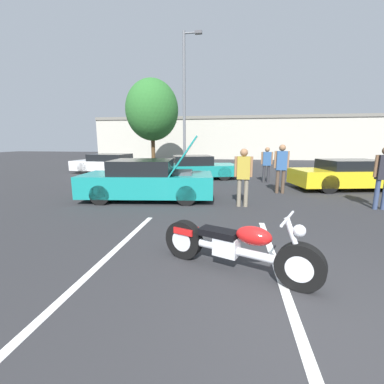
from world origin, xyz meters
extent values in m
plane|color=#2D2D30|center=(0.00, 0.00, 0.00)|extent=(80.00, 80.00, 0.00)
cube|color=white|center=(-3.03, 1.13, 0.00)|extent=(0.12, 5.04, 0.01)
cube|color=white|center=(-0.31, 1.13, 0.00)|extent=(0.12, 5.04, 0.01)
cube|color=beige|center=(0.00, 26.79, 2.20)|extent=(32.00, 4.00, 4.40)
cube|color=slate|center=(0.00, 26.79, 4.25)|extent=(32.00, 4.20, 0.30)
cylinder|color=slate|center=(-4.21, 14.66, 4.24)|extent=(0.18, 0.18, 8.48)
cylinder|color=slate|center=(-3.76, 14.66, 8.33)|extent=(0.90, 0.10, 0.10)
cube|color=#4C4C51|center=(-3.31, 14.66, 8.33)|extent=(0.44, 0.28, 0.16)
cylinder|color=brown|center=(-7.58, 18.51, 1.25)|extent=(0.32, 0.32, 2.50)
ellipsoid|color=#2D702D|center=(-7.58, 18.51, 4.32)|extent=(4.22, 4.22, 4.86)
cylinder|color=black|center=(-0.13, 0.91, 0.31)|extent=(0.64, 0.39, 0.63)
cylinder|color=black|center=(-1.77, 1.59, 0.31)|extent=(0.64, 0.39, 0.63)
cylinder|color=silver|center=(-0.13, 0.91, 0.31)|extent=(0.38, 0.29, 0.34)
cylinder|color=silver|center=(-1.77, 1.59, 0.31)|extent=(0.38, 0.29, 0.34)
cylinder|color=silver|center=(-0.95, 1.25, 0.33)|extent=(1.44, 0.69, 0.12)
cube|color=silver|center=(-1.08, 1.30, 0.37)|extent=(0.42, 0.36, 0.28)
ellipsoid|color=red|center=(-0.71, 1.15, 0.61)|extent=(0.57, 0.45, 0.26)
cube|color=black|center=(-1.20, 1.36, 0.55)|extent=(0.63, 0.46, 0.10)
cube|color=red|center=(-1.73, 1.58, 0.49)|extent=(0.40, 0.34, 0.10)
cylinder|color=silver|center=(-0.22, 0.95, 0.64)|extent=(0.31, 0.18, 0.62)
cylinder|color=silver|center=(-0.31, 0.99, 0.93)|extent=(0.30, 0.66, 0.04)
sphere|color=silver|center=(-0.17, 0.93, 0.79)|extent=(0.16, 0.16, 0.16)
cylinder|color=silver|center=(-1.28, 1.51, 0.27)|extent=(1.10, 0.52, 0.09)
cube|color=teal|center=(-3.75, 5.67, 0.50)|extent=(4.37, 2.34, 0.68)
cube|color=black|center=(-3.91, 5.65, 1.07)|extent=(2.07, 1.86, 0.45)
cylinder|color=black|center=(-2.36, 5.06, 0.30)|extent=(0.63, 0.30, 0.60)
cylinder|color=black|center=(-2.57, 6.63, 0.30)|extent=(0.63, 0.30, 0.60)
cylinder|color=black|center=(-4.93, 4.72, 0.30)|extent=(0.63, 0.30, 0.60)
cylinder|color=black|center=(-5.13, 6.29, 0.30)|extent=(0.63, 0.30, 0.60)
cube|color=teal|center=(-2.57, 5.83, 1.44)|extent=(1.08, 1.76, 1.22)
cube|color=#4C4C51|center=(-2.61, 5.82, 0.80)|extent=(0.72, 1.06, 0.28)
cube|color=white|center=(-8.06, 12.12, 0.46)|extent=(4.81, 2.29, 0.56)
cube|color=black|center=(-8.25, 12.14, 0.93)|extent=(2.23, 1.90, 0.39)
cylinder|color=black|center=(-6.68, 11.15, 0.33)|extent=(0.67, 0.27, 0.65)
cylinder|color=black|center=(-6.55, 12.87, 0.33)|extent=(0.67, 0.27, 0.65)
cylinder|color=black|center=(-9.57, 11.37, 0.33)|extent=(0.67, 0.27, 0.65)
cylinder|color=black|center=(-9.44, 13.09, 0.33)|extent=(0.67, 0.27, 0.65)
cube|color=yellow|center=(3.74, 8.64, 0.49)|extent=(4.96, 2.67, 0.61)
cube|color=black|center=(3.55, 8.60, 0.98)|extent=(2.40, 1.95, 0.38)
cylinder|color=black|center=(5.00, 9.67, 0.34)|extent=(0.71, 0.36, 0.68)
cylinder|color=black|center=(2.47, 7.60, 0.34)|extent=(0.71, 0.36, 0.68)
cylinder|color=black|center=(2.15, 9.05, 0.34)|extent=(0.71, 0.36, 0.68)
cube|color=teal|center=(-2.87, 10.59, 0.45)|extent=(4.48, 2.94, 0.53)
cube|color=black|center=(-3.03, 10.54, 0.94)|extent=(2.25, 2.11, 0.45)
cylinder|color=black|center=(-1.41, 10.19, 0.33)|extent=(0.70, 0.40, 0.66)
cylinder|color=black|center=(-1.88, 11.73, 0.33)|extent=(0.70, 0.40, 0.66)
cylinder|color=black|center=(-3.86, 9.45, 0.33)|extent=(0.70, 0.40, 0.66)
cylinder|color=black|center=(-4.33, 10.99, 0.33)|extent=(0.70, 0.40, 0.66)
cylinder|color=brown|center=(0.61, 7.36, 0.43)|extent=(0.12, 0.12, 0.86)
cylinder|color=brown|center=(0.81, 7.36, 0.43)|extent=(0.12, 0.12, 0.86)
cube|color=#335B93|center=(0.71, 7.36, 1.20)|extent=(0.36, 0.20, 0.68)
cylinder|color=#9E704C|center=(0.49, 7.36, 1.23)|extent=(0.08, 0.08, 0.61)
cylinder|color=#9E704C|center=(0.93, 7.36, 1.23)|extent=(0.08, 0.08, 0.61)
sphere|color=#9E704C|center=(0.71, 7.36, 1.65)|extent=(0.23, 0.23, 0.23)
cylinder|color=#38476B|center=(2.97, 5.43, 0.42)|extent=(0.12, 0.12, 0.85)
cylinder|color=brown|center=(2.85, 5.43, 1.22)|extent=(0.08, 0.08, 0.60)
cylinder|color=gray|center=(-0.82, 5.16, 0.41)|extent=(0.12, 0.12, 0.81)
cylinder|color=gray|center=(-0.62, 5.16, 0.41)|extent=(0.12, 0.12, 0.81)
cube|color=#B29933|center=(-0.72, 5.16, 1.14)|extent=(0.36, 0.20, 0.64)
cylinder|color=#9E704C|center=(-0.94, 5.16, 1.17)|extent=(0.08, 0.08, 0.58)
cylinder|color=#9E704C|center=(-0.50, 5.16, 1.17)|extent=(0.08, 0.08, 0.58)
sphere|color=#9E704C|center=(-0.72, 5.16, 1.57)|extent=(0.22, 0.22, 0.22)
cylinder|color=#333338|center=(0.42, 9.90, 0.39)|extent=(0.12, 0.12, 0.78)
cylinder|color=#333338|center=(0.62, 9.90, 0.39)|extent=(0.12, 0.12, 0.78)
cube|color=#335B93|center=(0.52, 9.90, 1.09)|extent=(0.36, 0.20, 0.62)
cylinder|color=#9E704C|center=(0.30, 9.90, 1.12)|extent=(0.08, 0.08, 0.56)
cylinder|color=#9E704C|center=(0.74, 9.90, 1.12)|extent=(0.08, 0.08, 0.56)
sphere|color=#9E704C|center=(0.52, 9.90, 1.50)|extent=(0.21, 0.21, 0.21)
camera|label=1|loc=(-1.02, -2.29, 1.89)|focal=24.00mm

